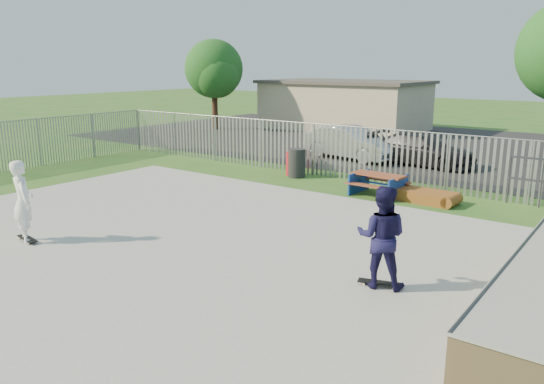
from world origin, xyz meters
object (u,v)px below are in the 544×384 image
Objects in this scene: picnic_table at (378,184)px; funbox at (424,196)px; trash_bin_red at (293,164)px; car_dark at (422,150)px; tree_left at (214,69)px; skater_navy at (382,237)px; skater_white at (23,201)px; trash_bin_grey at (297,163)px; car_silver at (351,143)px.

picnic_table is 1.55m from funbox.
car_dark is at bearing 56.80° from trash_bin_red.
tree_left is 26.77m from skater_navy.
tree_left is 3.00× the size of skater_navy.
skater_navy and skater_white have the same top height.
skater_navy is (1.86, -7.18, 0.94)m from funbox.
trash_bin_grey is at bearing -65.21° from skater_navy.
skater_white is at bearing -58.51° from tree_left.
funbox is 7.48m from skater_navy.
trash_bin_red is 0.83× the size of trash_bin_grey.
skater_navy reaches higher than trash_bin_red.
car_dark reaches higher than picnic_table.
skater_navy is at bearing -71.59° from funbox.
car_dark is at bearing -71.95° from car_silver.
skater_white reaches higher than trash_bin_red.
car_dark is 2.36× the size of skater_white.
trash_bin_grey is 4.72m from car_silver.
trash_bin_red is at bearing 168.66° from picnic_table.
tree_left reaches higher than car_silver.
picnic_table is at bearing -81.81° from skater_navy.
skater_white is (-3.61, -15.67, 0.44)m from car_dark.
skater_navy is (7.42, -12.63, 0.36)m from car_silver.
trash_bin_red is at bearing 147.91° from trash_bin_grey.
car_silver reaches higher than funbox.
picnic_table is 7.89m from skater_navy.
car_silver is at bearing 88.83° from trash_bin_red.
car_dark is at bearing 115.79° from funbox.
picnic_table is at bearing -14.13° from trash_bin_red.
funbox is 11.48m from skater_white.
skater_white is at bearing -91.84° from trash_bin_red.
trash_bin_grey is 0.56× the size of skater_navy.
skater_navy is (4.24, -13.10, 0.44)m from car_dark.
funbox is 0.32× the size of tree_left.
tree_left is (-16.71, 10.36, 3.55)m from picnic_table.
skater_navy is 1.00× the size of skater_white.
funbox is at bearing -29.35° from tree_left.
picnic_table reaches higher than funbox.
car_silver is 0.77× the size of tree_left.
skater_navy is at bearing -143.14° from skater_white.
funbox is 21.27m from tree_left.
car_silver is 2.31× the size of skater_white.
trash_bin_red is 0.38m from trash_bin_grey.
funbox is 0.41× the size of car_silver.
trash_bin_red is at bearing -73.09° from skater_white.
trash_bin_grey is 0.56× the size of skater_white.
car_silver is 2.31× the size of skater_navy.
picnic_table is at bearing -172.33° from funbox.
skater_white reaches higher than trash_bin_grey.
car_silver is 14.65m from skater_navy.
car_dark reaches higher than trash_bin_red.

